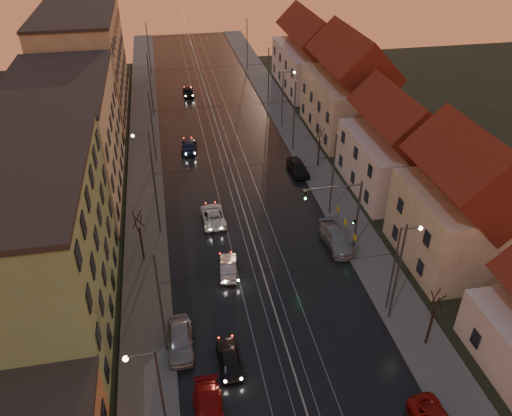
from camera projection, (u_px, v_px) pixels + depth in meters
road at (225, 152)px, 63.19m from camera, size 16.00×120.00×0.04m
sidewalk_left at (145, 158)px, 61.57m from camera, size 4.00×120.00×0.15m
sidewalk_right at (301, 145)px, 64.75m from camera, size 4.00×120.00×0.15m
tram_rail_0 at (208, 153)px, 62.82m from camera, size 0.06×120.00×0.03m
tram_rail_1 at (219, 152)px, 63.05m from camera, size 0.06×120.00×0.03m
tram_rail_2 at (231, 151)px, 63.30m from camera, size 0.06×120.00×0.03m
tram_rail_3 at (242, 150)px, 63.52m from camera, size 0.06×120.00×0.03m
apartment_left_1 at (29, 253)px, 35.50m from camera, size 10.00×18.00×13.00m
apartment_left_2 at (66, 140)px, 52.21m from camera, size 10.00×20.00×12.00m
apartment_left_3 at (85, 63)px, 71.38m from camera, size 10.00×24.00×14.00m
house_right_1 at (462, 208)px, 42.38m from camera, size 8.67×10.20×10.80m
house_right_2 at (396, 149)px, 53.51m from camera, size 9.18×12.24×9.20m
house_right_3 at (349, 91)px, 65.20m from camera, size 9.18×14.28×11.50m
house_right_4 at (310, 57)px, 80.40m from camera, size 9.18×16.32×10.00m
catenary_pole_l_1 at (161, 306)px, 33.90m from camera, size 0.16×0.16×9.00m
catenary_pole_r_1 at (397, 274)px, 36.64m from camera, size 0.16×0.16×9.00m
catenary_pole_l_2 at (155, 193)px, 46.23m from camera, size 0.16×0.16×9.00m
catenary_pole_r_2 at (333, 175)px, 48.96m from camera, size 0.16×0.16×9.00m
catenary_pole_l_3 at (152, 127)px, 58.55m from camera, size 0.16×0.16×9.00m
catenary_pole_r_3 at (294, 117)px, 61.29m from camera, size 0.16×0.16×9.00m
catenary_pole_l_4 at (150, 85)px, 70.88m from camera, size 0.16×0.16×9.00m
catenary_pole_r_4 at (268, 77)px, 73.61m from camera, size 0.16×0.16×9.00m
catenary_pole_l_5 at (149, 50)px, 85.67m from camera, size 0.16×0.16×9.00m
catenary_pole_r_5 at (247, 45)px, 88.40m from camera, size 0.16×0.16×9.00m
street_lamp_0 at (155, 389)px, 27.86m from camera, size 1.75×0.32×8.00m
street_lamp_1 at (399, 261)px, 37.33m from camera, size 1.75×0.32×8.00m
street_lamp_2 at (149, 160)px, 50.86m from camera, size 1.75×0.32×8.00m
street_lamp_3 at (285, 93)px, 66.91m from camera, size 1.75×0.32×8.00m
traffic_light_mast at (348, 208)px, 43.88m from camera, size 5.30×0.32×7.20m
bare_tree_0 at (141, 237)px, 43.79m from camera, size 1.09×1.09×5.11m
bare_tree_1 at (432, 320)px, 35.53m from camera, size 1.09×1.09×5.11m
bare_tree_2 at (319, 148)px, 58.57m from camera, size 1.09×1.09×5.11m
driving_car_0 at (229, 358)px, 34.97m from camera, size 1.64×3.93×1.33m
driving_car_1 at (228, 267)px, 43.26m from camera, size 1.86×4.04×1.28m
driving_car_2 at (213, 216)px, 49.91m from camera, size 2.33×4.84×1.33m
driving_car_3 at (189, 146)px, 63.15m from camera, size 2.37×4.77×1.33m
driving_car_4 at (188, 91)px, 79.59m from camera, size 1.67×4.14×1.41m
parked_left_2 at (209, 412)px, 31.36m from camera, size 2.04×4.75×1.36m
parked_left_3 at (180, 340)px, 36.20m from camera, size 1.95×4.66×1.58m
parked_right_1 at (337, 239)px, 46.51m from camera, size 2.39×5.36×1.53m
parked_right_2 at (298, 168)px, 58.12m from camera, size 2.10×4.61×1.53m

